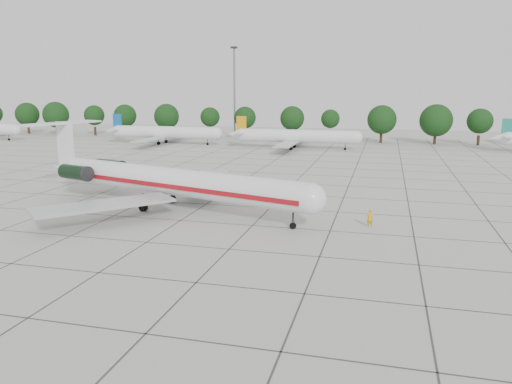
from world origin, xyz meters
TOP-DOWN VIEW (x-y plane):
  - ground at (0.00, 0.00)m, footprint 260.00×260.00m
  - apron_joints at (0.00, 15.00)m, footprint 170.00×170.00m
  - main_airliner at (-12.49, 4.96)m, footprint 39.95×30.61m
  - ground_crew at (11.74, 2.40)m, footprint 0.83×0.72m
  - bg_airliner_b at (-41.32, 68.56)m, footprint 28.24×27.20m
  - bg_airliner_c at (-7.36, 66.75)m, footprint 28.24×27.20m
  - tree_line at (-11.68, 85.00)m, footprint 249.86×8.44m
  - floodlight_mast at (-30.00, 92.00)m, footprint 1.60×1.60m

SIDE VIEW (x-z plane):
  - ground at x=0.00m, z-range 0.00..0.00m
  - apron_joints at x=0.00m, z-range 0.00..0.02m
  - ground_crew at x=11.74m, z-range 0.00..1.93m
  - bg_airliner_b at x=-41.32m, z-range -0.79..6.61m
  - bg_airliner_c at x=-7.36m, z-range -0.79..6.61m
  - main_airliner at x=-12.49m, z-range -1.40..8.15m
  - tree_line at x=-11.68m, z-range 0.87..11.09m
  - floodlight_mast at x=-30.00m, z-range 1.56..27.01m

